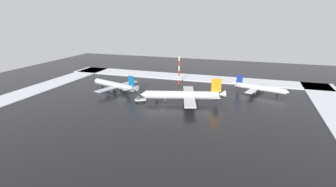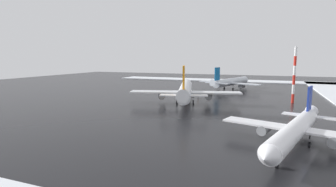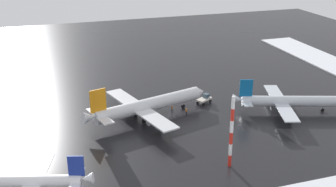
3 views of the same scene
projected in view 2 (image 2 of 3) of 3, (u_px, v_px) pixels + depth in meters
ground_plane at (182, 98)px, 82.25m from camera, size 240.00×240.00×0.00m
snow_bank_right at (220, 80)px, 144.12m from camera, size 14.00×116.00×0.39m
airplane_parked_portside at (185, 90)px, 72.81m from camera, size 35.46×29.80×10.71m
airplane_parked_starboard at (231, 82)px, 104.12m from camera, size 29.53×24.90×9.01m
airplane_distant_tail at (295, 130)px, 36.10m from camera, size 25.85×21.75×7.83m
pushback_tug at (188, 90)px, 91.57m from camera, size 5.08×4.21×2.50m
ground_crew_by_nose_gear at (186, 95)px, 80.81m from camera, size 0.36×0.36×1.71m
ground_crew_beside_wing at (198, 95)px, 82.54m from camera, size 0.36×0.36×1.71m
antenna_mast at (294, 75)px, 71.59m from camera, size 0.70×0.70×15.53m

